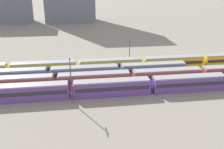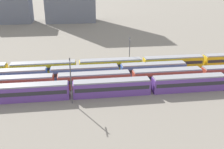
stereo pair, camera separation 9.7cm
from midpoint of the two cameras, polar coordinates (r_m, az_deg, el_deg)
train_track_0 at (r=61.95m, az=8.61°, el=-2.31°), size 112.50×3.06×3.75m
train_track_1 at (r=64.45m, az=-4.00°, el=-1.16°), size 93.60×3.06×3.75m
train_track_2 at (r=69.59m, az=-13.86°, el=-0.02°), size 74.70×3.06×3.75m
train_track_3 at (r=76.42m, az=6.69°, el=2.39°), size 112.50×3.06×3.75m
catenary_pole_0 at (r=55.22m, az=-9.15°, el=-0.96°), size 0.24×3.20×10.47m
catenary_pole_1 at (r=77.41m, az=3.86°, el=5.25°), size 0.24×3.20×9.24m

